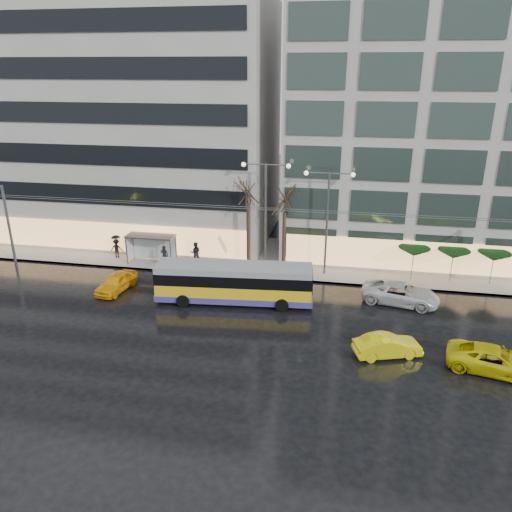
% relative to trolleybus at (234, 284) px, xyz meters
% --- Properties ---
extents(ground, '(140.00, 140.00, 0.00)m').
position_rel_trolleybus_xyz_m(ground, '(-0.75, -4.47, -1.43)').
color(ground, black).
rests_on(ground, ground).
extents(sidewalk, '(80.00, 10.00, 0.15)m').
position_rel_trolleybus_xyz_m(sidewalk, '(1.25, 9.53, -1.35)').
color(sidewalk, gray).
rests_on(sidewalk, ground).
extents(kerb, '(80.00, 0.10, 0.15)m').
position_rel_trolleybus_xyz_m(kerb, '(1.25, 4.58, -1.35)').
color(kerb, slate).
rests_on(kerb, ground).
extents(building_left, '(34.00, 14.00, 22.00)m').
position_rel_trolleybus_xyz_m(building_left, '(-16.75, 14.53, 9.72)').
color(building_left, '#9C9995').
rests_on(building_left, sidewalk).
extents(building_right, '(32.00, 14.00, 25.00)m').
position_rel_trolleybus_xyz_m(building_right, '(18.25, 14.53, 11.22)').
color(building_right, '#9C9995').
rests_on(building_right, sidewalk).
extents(trolleybus, '(11.53, 4.71, 5.28)m').
position_rel_trolleybus_xyz_m(trolleybus, '(0.00, 0.00, 0.00)').
color(trolleybus, yellow).
rests_on(trolleybus, ground).
extents(catenary, '(42.24, 5.12, 7.00)m').
position_rel_trolleybus_xyz_m(catenary, '(0.25, 3.47, 2.82)').
color(catenary, '#595B60').
rests_on(catenary, ground).
extents(bus_shelter, '(4.20, 1.60, 2.51)m').
position_rel_trolleybus_xyz_m(bus_shelter, '(-9.13, 6.22, 0.53)').
color(bus_shelter, '#595B60').
rests_on(bus_shelter, sidewalk).
extents(street_lamp_near, '(3.96, 0.36, 9.03)m').
position_rel_trolleybus_xyz_m(street_lamp_near, '(1.25, 6.33, 4.56)').
color(street_lamp_near, '#595B60').
rests_on(street_lamp_near, sidewalk).
extents(street_lamp_far, '(3.96, 0.36, 8.53)m').
position_rel_trolleybus_xyz_m(street_lamp_far, '(6.25, 6.33, 4.29)').
color(street_lamp_far, '#595B60').
rests_on(street_lamp_far, sidewalk).
extents(tree_a, '(3.20, 3.20, 8.40)m').
position_rel_trolleybus_xyz_m(tree_a, '(-0.25, 6.53, 5.66)').
color(tree_a, black).
rests_on(tree_a, sidewalk).
extents(tree_b, '(3.20, 3.20, 7.70)m').
position_rel_trolleybus_xyz_m(tree_b, '(2.75, 6.73, 4.97)').
color(tree_b, black).
rests_on(tree_b, sidewalk).
extents(parasol_a, '(2.50, 2.50, 2.65)m').
position_rel_trolleybus_xyz_m(parasol_a, '(13.25, 6.53, 1.02)').
color(parasol_a, '#595B60').
rests_on(parasol_a, sidewalk).
extents(parasol_b, '(2.50, 2.50, 2.65)m').
position_rel_trolleybus_xyz_m(parasol_b, '(16.25, 6.53, 1.02)').
color(parasol_b, '#595B60').
rests_on(parasol_b, sidewalk).
extents(parasol_c, '(2.50, 2.50, 2.65)m').
position_rel_trolleybus_xyz_m(parasol_c, '(19.25, 6.53, 1.02)').
color(parasol_c, '#595B60').
rests_on(parasol_c, sidewalk).
extents(taxi_a, '(2.25, 4.30, 1.39)m').
position_rel_trolleybus_xyz_m(taxi_a, '(-9.42, 0.29, -0.73)').
color(taxi_a, '#FFB10D').
rests_on(taxi_a, ground).
extents(taxi_b, '(4.27, 2.64, 1.33)m').
position_rel_trolleybus_xyz_m(taxi_b, '(10.65, -5.47, -0.76)').
color(taxi_b, yellow).
rests_on(taxi_b, ground).
extents(taxi_c, '(5.60, 3.47, 1.45)m').
position_rel_trolleybus_xyz_m(taxi_c, '(16.54, -6.02, -0.70)').
color(taxi_c, yellow).
rests_on(taxi_c, ground).
extents(sedan_silver, '(5.92, 3.54, 1.54)m').
position_rel_trolleybus_xyz_m(sedan_silver, '(12.02, 2.03, -0.66)').
color(sedan_silver, silver).
rests_on(sedan_silver, ground).
extents(pedestrian_a, '(0.96, 0.98, 2.19)m').
position_rel_trolleybus_xyz_m(pedestrian_a, '(-7.37, 5.46, 0.14)').
color(pedestrian_a, black).
rests_on(pedestrian_a, sidewalk).
extents(pedestrian_b, '(1.08, 0.94, 1.89)m').
position_rel_trolleybus_xyz_m(pedestrian_b, '(-4.98, 6.70, -0.33)').
color(pedestrian_b, black).
rests_on(pedestrian_b, sidewalk).
extents(pedestrian_c, '(1.17, 0.91, 2.11)m').
position_rel_trolleybus_xyz_m(pedestrian_c, '(-12.33, 6.66, -0.17)').
color(pedestrian_c, black).
rests_on(pedestrian_c, sidewalk).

